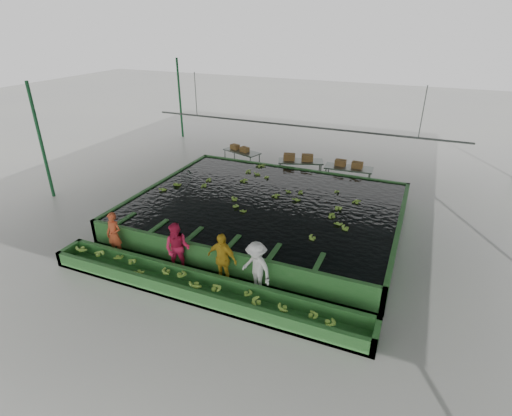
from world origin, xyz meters
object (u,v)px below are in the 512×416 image
at_px(worker_c, 222,259).
at_px(packing_table_right, 348,177).
at_px(flotation_tank, 266,210).
at_px(worker_a, 114,235).
at_px(box_stack_mid, 298,160).
at_px(box_stack_right, 348,167).
at_px(worker_d, 256,268).
at_px(sorting_trough, 200,288).
at_px(packing_table_left, 242,159).
at_px(packing_table_mid, 300,170).
at_px(worker_b, 177,248).
at_px(box_stack_left, 240,150).

relative_size(worker_c, packing_table_right, 0.78).
relative_size(flotation_tank, worker_a, 6.38).
height_order(box_stack_mid, box_stack_right, box_stack_mid).
xyz_separation_m(flotation_tank, worker_d, (1.41, -4.30, 0.38)).
relative_size(sorting_trough, packing_table_right, 4.60).
height_order(flotation_tank, packing_table_right, packing_table_right).
xyz_separation_m(worker_a, packing_table_right, (5.94, 9.02, -0.29)).
bearing_deg(packing_table_left, packing_table_right, -5.05).
bearing_deg(sorting_trough, packing_table_mid, 90.61).
distance_m(packing_table_left, box_stack_right, 5.71).
xyz_separation_m(sorting_trough, worker_b, (-1.23, 0.80, 0.59)).
bearing_deg(worker_a, packing_table_right, 57.28).
relative_size(worker_a, box_stack_left, 1.37).
xyz_separation_m(worker_c, worker_d, (1.10, 0.00, -0.02)).
height_order(flotation_tank, box_stack_left, box_stack_left).
bearing_deg(worker_b, worker_a, 165.52).
bearing_deg(sorting_trough, worker_d, 29.51).
bearing_deg(worker_c, sorting_trough, -105.76).
relative_size(worker_b, packing_table_right, 0.78).
xyz_separation_m(worker_a, packing_table_mid, (3.59, 9.09, -0.30)).
distance_m(worker_b, box_stack_mid, 9.15).
xyz_separation_m(box_stack_left, box_stack_mid, (3.37, -0.47, 0.05)).
relative_size(sorting_trough, box_stack_left, 8.74).
relative_size(box_stack_left, box_stack_mid, 0.80).
bearing_deg(box_stack_right, packing_table_mid, -179.29).
distance_m(worker_c, packing_table_left, 10.26).
bearing_deg(flotation_tank, worker_b, -105.96).
bearing_deg(packing_table_right, packing_table_left, 174.95).
distance_m(worker_b, packing_table_left, 9.79).
bearing_deg(worker_c, packing_table_left, 117.28).
xyz_separation_m(sorting_trough, box_stack_mid, (-0.23, 9.89, 0.73)).
xyz_separation_m(packing_table_left, box_stack_right, (5.67, -0.41, 0.53)).
distance_m(packing_table_mid, packing_table_right, 2.34).
bearing_deg(flotation_tank, packing_table_mid, 91.26).
height_order(worker_b, box_stack_left, worker_b).
bearing_deg(worker_d, box_stack_mid, 123.05).
height_order(sorting_trough, worker_b, worker_b).
xyz_separation_m(flotation_tank, packing_table_mid, (-0.11, 4.79, 0.04)).
height_order(packing_table_left, packing_table_mid, packing_table_mid).
bearing_deg(packing_table_right, packing_table_mid, 178.47).
xyz_separation_m(worker_c, packing_table_left, (-3.78, 9.53, -0.39)).
height_order(worker_c, packing_table_mid, worker_c).
xyz_separation_m(worker_b, packing_table_mid, (1.12, 9.09, -0.35)).
xyz_separation_m(worker_b, box_stack_right, (3.44, 9.12, 0.15)).
relative_size(worker_c, box_stack_right, 1.33).
xyz_separation_m(worker_b, worker_d, (2.64, 0.00, -0.02)).
bearing_deg(flotation_tank, packing_table_right, 64.67).
distance_m(packing_table_left, box_stack_mid, 3.30).
distance_m(worker_c, packing_table_mid, 9.10).
distance_m(worker_b, worker_c, 1.54).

